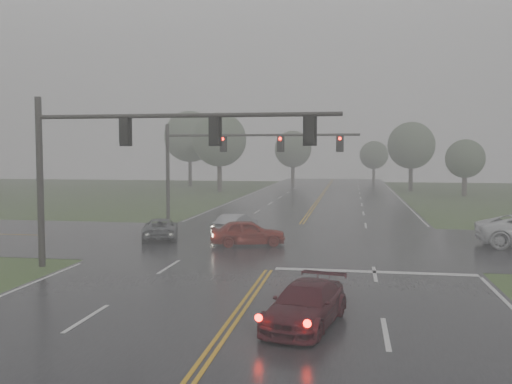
% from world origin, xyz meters
% --- Properties ---
extents(main_road, '(18.00, 160.00, 0.02)m').
position_xyz_m(main_road, '(0.00, 20.00, 0.00)').
color(main_road, black).
rests_on(main_road, ground).
extents(cross_street, '(120.00, 14.00, 0.02)m').
position_xyz_m(cross_street, '(0.00, 22.00, 0.00)').
color(cross_street, black).
rests_on(cross_street, ground).
extents(stop_bar, '(8.50, 0.50, 0.01)m').
position_xyz_m(stop_bar, '(4.50, 14.40, 0.00)').
color(stop_bar, '#BDBDBD').
rests_on(stop_bar, ground).
extents(sedan_maroon, '(2.65, 4.57, 1.25)m').
position_xyz_m(sedan_maroon, '(2.21, 6.42, 0.00)').
color(sedan_maroon, '#3B0A12').
rests_on(sedan_maroon, ground).
extents(sedan_red, '(4.43, 2.74, 1.41)m').
position_xyz_m(sedan_red, '(-2.10, 20.42, 0.00)').
color(sedan_red, maroon).
rests_on(sedan_red, ground).
extents(sedan_silver, '(2.23, 4.14, 1.29)m').
position_xyz_m(sedan_silver, '(-3.56, 24.40, 0.00)').
color(sedan_silver, '#929499').
rests_on(sedan_silver, ground).
extents(car_grey, '(3.15, 4.70, 1.20)m').
position_xyz_m(car_grey, '(-7.66, 22.01, 0.00)').
color(car_grey, '#4F5256').
rests_on(car_grey, ground).
extents(signal_gantry_near, '(13.46, 0.33, 7.57)m').
position_xyz_m(signal_gantry_near, '(-6.07, 13.28, 5.31)').
color(signal_gantry_near, black).
rests_on(signal_gantry_near, ground).
extents(signal_gantry_far, '(14.40, 0.37, 7.23)m').
position_xyz_m(signal_gantry_far, '(-5.66, 31.13, 5.12)').
color(signal_gantry_far, black).
rests_on(signal_gantry_far, ground).
extents(tree_nw_a, '(6.97, 6.97, 10.24)m').
position_xyz_m(tree_nw_a, '(-13.39, 61.74, 6.73)').
color(tree_nw_a, '#2D221D').
rests_on(tree_nw_a, ground).
extents(tree_ne_a, '(6.23, 6.23, 9.15)m').
position_xyz_m(tree_ne_a, '(11.23, 67.91, 6.02)').
color(tree_ne_a, '#2D221D').
rests_on(tree_ne_a, ground).
extents(tree_n_mid, '(5.81, 5.81, 8.53)m').
position_xyz_m(tree_n_mid, '(-5.72, 79.52, 5.61)').
color(tree_n_mid, '#2D221D').
rests_on(tree_n_mid, ground).
extents(tree_e_near, '(4.53, 4.53, 6.65)m').
position_xyz_m(tree_e_near, '(16.51, 59.47, 4.36)').
color(tree_e_near, '#2D221D').
rests_on(tree_e_near, ground).
extents(tree_nw_b, '(7.75, 7.75, 11.38)m').
position_xyz_m(tree_nw_b, '(-20.64, 73.17, 7.49)').
color(tree_nw_b, '#2D221D').
rests_on(tree_nw_b, ground).
extents(tree_n_far, '(4.81, 4.81, 7.06)m').
position_xyz_m(tree_n_far, '(7.16, 88.73, 4.64)').
color(tree_n_far, '#2D221D').
rests_on(tree_n_far, ground).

